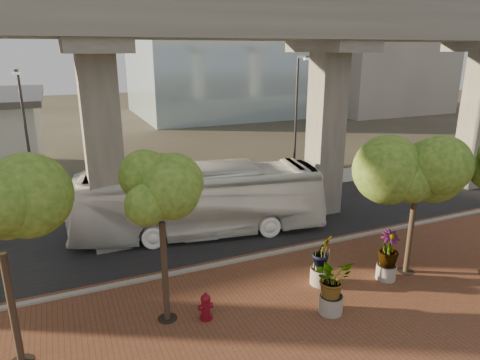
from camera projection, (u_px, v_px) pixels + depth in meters
name	position (u px, v px, depth m)	size (l,w,h in m)	color
ground	(242.00, 241.00, 21.32)	(160.00, 160.00, 0.00)	#322D24
brick_plaza	(337.00, 334.00, 14.28)	(70.00, 13.00, 0.06)	brown
asphalt_road	(227.00, 226.00, 23.07)	(90.00, 8.00, 0.04)	black
curb_strip	(259.00, 257.00, 19.54)	(70.00, 0.25, 0.16)	gray
far_sidewalk	(196.00, 195.00, 27.89)	(90.00, 3.00, 0.06)	gray
transit_viaduct	(226.00, 89.00, 20.94)	(72.00, 5.60, 12.40)	gray
midrise_block	(379.00, 29.00, 63.77)	(18.00, 16.00, 24.00)	#A6A095
transit_bus	(200.00, 201.00, 21.69)	(2.97, 12.65, 3.53)	white
parked_car	(465.00, 160.00, 33.88)	(1.58, 4.56, 1.50)	black
fire_hydrant	(206.00, 306.00, 14.94)	(0.51, 0.46, 1.02)	maroon
planter_front	(332.00, 281.00, 15.08)	(1.91, 1.91, 2.10)	#AFA79E
planter_right	(388.00, 251.00, 17.32)	(1.98, 1.98, 2.11)	gray
planter_left	(322.00, 254.00, 16.96)	(1.94, 1.94, 2.13)	#ADA89C
street_tree_near_west	(160.00, 197.00, 13.74)	(3.11, 3.11, 6.00)	#3F2E24
street_tree_near_east	(419.00, 163.00, 16.87)	(4.22, 4.22, 6.74)	#3F2E24
streetlamp_west	(27.00, 136.00, 22.68)	(0.40, 1.18, 8.16)	#303035
streetlamp_east	(297.00, 113.00, 28.28)	(0.43, 1.26, 8.73)	#2B2A2F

